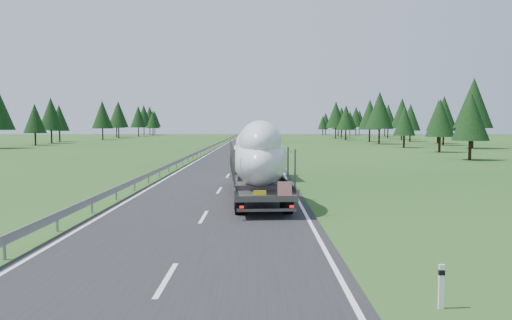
{
  "coord_description": "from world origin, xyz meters",
  "views": [
    {
      "loc": [
        2.41,
        -30.88,
        4.09
      ],
      "look_at": [
        2.3,
        -1.68,
        2.04
      ],
      "focal_mm": 35.0,
      "sensor_mm": 36.0,
      "label": 1
    }
  ],
  "objects_px": {
    "distant_car_dark": "(260,132)",
    "distant_car_blue": "(248,132)",
    "boat_truck": "(256,156)",
    "highway_sign": "(279,135)",
    "distant_van": "(247,136)"
  },
  "relations": [
    {
      "from": "highway_sign",
      "to": "boat_truck",
      "type": "relative_size",
      "value": 0.13
    },
    {
      "from": "distant_car_dark",
      "to": "highway_sign",
      "type": "bearing_deg",
      "value": -90.71
    },
    {
      "from": "highway_sign",
      "to": "distant_car_dark",
      "type": "xyz_separation_m",
      "value": [
        -3.89,
        133.47,
        -1.04
      ]
    },
    {
      "from": "highway_sign",
      "to": "distant_car_dark",
      "type": "height_order",
      "value": "highway_sign"
    },
    {
      "from": "distant_van",
      "to": "distant_car_blue",
      "type": "xyz_separation_m",
      "value": [
        -1.68,
        114.85,
        -0.15
      ]
    },
    {
      "from": "boat_truck",
      "to": "distant_car_dark",
      "type": "xyz_separation_m",
      "value": [
        1.01,
        214.45,
        -1.5
      ]
    },
    {
      "from": "highway_sign",
      "to": "distant_car_blue",
      "type": "height_order",
      "value": "highway_sign"
    },
    {
      "from": "highway_sign",
      "to": "distant_van",
      "type": "relative_size",
      "value": 0.46
    },
    {
      "from": "boat_truck",
      "to": "highway_sign",
      "type": "bearing_deg",
      "value": 86.54
    },
    {
      "from": "highway_sign",
      "to": "distant_car_dark",
      "type": "bearing_deg",
      "value": 91.67
    },
    {
      "from": "boat_truck",
      "to": "distant_car_blue",
      "type": "distance_m",
      "value": 232.58
    },
    {
      "from": "distant_car_dark",
      "to": "distant_car_blue",
      "type": "bearing_deg",
      "value": 105.72
    },
    {
      "from": "boat_truck",
      "to": "distant_car_dark",
      "type": "height_order",
      "value": "boat_truck"
    },
    {
      "from": "distant_car_dark",
      "to": "distant_car_blue",
      "type": "distance_m",
      "value": 19.02
    },
    {
      "from": "distant_car_blue",
      "to": "distant_van",
      "type": "bearing_deg",
      "value": -92.59
    }
  ]
}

